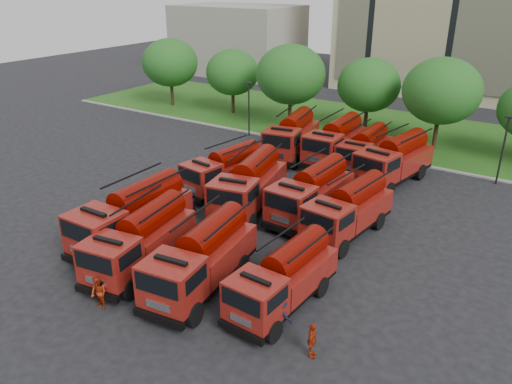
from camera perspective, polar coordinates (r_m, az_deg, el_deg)
ground at (r=29.84m, az=-3.26°, el=-4.87°), size 140.00×140.00×0.00m
lawn at (r=51.55m, az=14.15°, el=6.97°), size 70.00×16.00×0.12m
curb at (r=44.29m, az=10.56°, el=4.59°), size 70.00×0.30×0.14m
side_building at (r=80.01m, az=-2.09°, el=17.00°), size 18.00×12.00×10.00m
tree_0 at (r=59.26m, az=-9.80°, el=14.37°), size 6.30×6.30×7.70m
tree_1 at (r=55.10m, az=-2.70°, el=13.50°), size 5.71×5.71×6.98m
tree_2 at (r=49.48m, az=3.99°, el=13.25°), size 6.72×6.72×8.22m
tree_3 at (r=48.95m, az=12.76°, el=11.83°), size 5.88×5.88×7.19m
tree_4 at (r=45.48m, az=20.47°, el=10.76°), size 6.55×6.55×8.01m
lamp_post_0 at (r=47.43m, az=-0.82°, el=9.81°), size 0.60×0.25×5.11m
lamp_post_1 at (r=40.03m, az=26.43°, el=4.68°), size 0.60×0.25×5.11m
fire_truck_0 at (r=28.90m, az=-13.93°, el=-2.62°), size 2.94×7.79×3.53m
fire_truck_1 at (r=26.52m, az=-12.99°, el=-5.37°), size 3.46×7.41×3.24m
fire_truck_2 at (r=24.37m, az=-6.22°, el=-7.50°), size 3.42×7.58×3.33m
fire_truck_3 at (r=23.15m, az=3.20°, el=-9.72°), size 2.70×6.69×2.99m
fire_truck_4 at (r=35.30m, az=-3.55°, el=2.57°), size 3.29×7.07×3.10m
fire_truck_5 at (r=32.16m, az=-0.77°, el=0.83°), size 4.10×8.04×3.49m
fire_truck_6 at (r=31.48m, az=6.35°, el=0.01°), size 2.93×7.45×3.35m
fire_truck_7 at (r=29.63m, az=10.54°, el=-1.99°), size 3.22×7.25×3.20m
fire_truck_8 at (r=42.20m, az=4.12°, el=6.42°), size 4.04×8.11×3.53m
fire_truck_9 at (r=41.26m, az=9.10°, el=5.75°), size 2.93×7.72×3.49m
fire_truck_10 at (r=40.22m, az=12.34°, el=4.74°), size 2.58×6.89×3.12m
fire_truck_11 at (r=37.89m, az=15.52°, el=3.54°), size 3.95×8.01×3.49m
firefighter_0 at (r=22.34m, az=1.37°, el=-15.90°), size 0.83×0.70×1.93m
firefighter_1 at (r=24.82m, az=-17.31°, el=-12.58°), size 0.85×0.52×1.66m
firefighter_2 at (r=21.42m, az=6.32°, el=-18.14°), size 0.81×1.06×1.60m
firefighter_3 at (r=22.51m, az=2.76°, el=-15.58°), size 1.13×0.65×1.67m
firefighter_4 at (r=32.66m, az=-7.28°, el=-2.39°), size 0.88×0.82×1.50m
firefighter_5 at (r=30.51m, az=10.27°, el=-4.57°), size 1.65×1.32×1.64m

